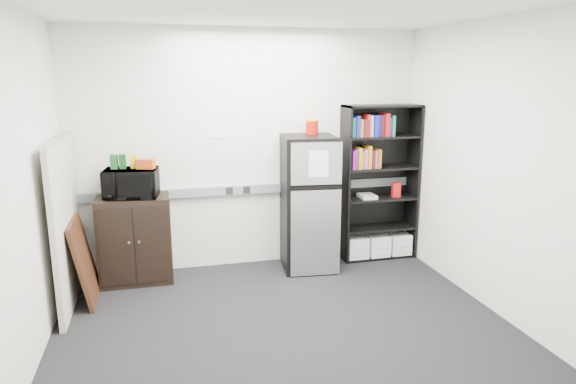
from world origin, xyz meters
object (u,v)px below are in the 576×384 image
at_px(cubicle_partition, 66,223).
at_px(bookshelf, 379,184).
at_px(microwave, 131,183).
at_px(cabinet, 135,239).
at_px(refrigerator, 308,203).

bearing_deg(cubicle_partition, bookshelf, 8.06).
distance_m(cubicle_partition, microwave, 0.77).
relative_size(cubicle_partition, cabinet, 1.72).
distance_m(bookshelf, microwave, 2.84).
bearing_deg(refrigerator, cabinet, -176.75).
bearing_deg(cabinet, refrigerator, -2.40).
relative_size(bookshelf, cabinet, 1.97).
xyz_separation_m(cubicle_partition, refrigerator, (2.51, 0.34, -0.05)).
bearing_deg(bookshelf, microwave, -178.37).
relative_size(cubicle_partition, microwave, 3.01).
bearing_deg(microwave, cubicle_partition, -138.25).
height_order(cabinet, microwave, microwave).
xyz_separation_m(cabinet, refrigerator, (1.91, -0.08, 0.30)).
height_order(cubicle_partition, microwave, cubicle_partition).
bearing_deg(bookshelf, cabinet, -178.70).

